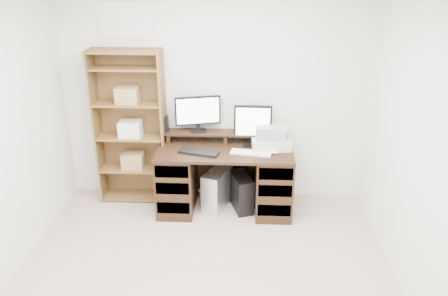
# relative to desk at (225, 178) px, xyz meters

# --- Properties ---
(room) EXTENTS (3.54, 4.04, 2.54)m
(room) POSITION_rel_desk_xyz_m (-0.14, -1.64, 0.86)
(room) COLOR #B9A291
(room) RESTS_ON ground
(desk) EXTENTS (1.50, 0.70, 0.75)m
(desk) POSITION_rel_desk_xyz_m (0.00, 0.00, 0.00)
(desk) COLOR black
(desk) RESTS_ON ground
(riser_shelf) EXTENTS (1.40, 0.22, 0.12)m
(riser_shelf) POSITION_rel_desk_xyz_m (0.00, 0.21, 0.45)
(riser_shelf) COLOR black
(riser_shelf) RESTS_ON desk
(monitor_wide) EXTENTS (0.51, 0.18, 0.41)m
(monitor_wide) POSITION_rel_desk_xyz_m (-0.32, 0.23, 0.71)
(monitor_wide) COLOR black
(monitor_wide) RESTS_ON riser_shelf
(monitor_small) EXTENTS (0.42, 0.16, 0.46)m
(monitor_small) POSITION_rel_desk_xyz_m (0.30, 0.14, 0.61)
(monitor_small) COLOR black
(monitor_small) RESTS_ON desk
(speaker) EXTENTS (0.08, 0.08, 0.18)m
(speaker) POSITION_rel_desk_xyz_m (-0.69, 0.20, 0.57)
(speaker) COLOR black
(speaker) RESTS_ON riser_shelf
(keyboard_black) EXTENTS (0.46, 0.26, 0.02)m
(keyboard_black) POSITION_rel_desk_xyz_m (-0.28, -0.14, 0.37)
(keyboard_black) COLOR black
(keyboard_black) RESTS_ON desk
(keyboard_white) EXTENTS (0.46, 0.21, 0.02)m
(keyboard_white) POSITION_rel_desk_xyz_m (0.29, -0.12, 0.37)
(keyboard_white) COLOR white
(keyboard_white) RESTS_ON desk
(mouse) EXTENTS (0.10, 0.08, 0.04)m
(mouse) POSITION_rel_desk_xyz_m (0.55, -0.11, 0.38)
(mouse) COLOR silver
(mouse) RESTS_ON desk
(printer) EXTENTS (0.44, 0.34, 0.11)m
(printer) POSITION_rel_desk_xyz_m (0.51, 0.07, 0.41)
(printer) COLOR beige
(printer) RESTS_ON desk
(basket) EXTENTS (0.35, 0.26, 0.14)m
(basket) POSITION_rel_desk_xyz_m (0.51, 0.07, 0.54)
(basket) COLOR #92979C
(basket) RESTS_ON printer
(tower_silver) EXTENTS (0.35, 0.50, 0.46)m
(tower_silver) POSITION_rel_desk_xyz_m (-0.09, 0.04, -0.16)
(tower_silver) COLOR silver
(tower_silver) RESTS_ON ground
(tower_black) EXTENTS (0.30, 0.45, 0.42)m
(tower_black) POSITION_rel_desk_xyz_m (0.19, 0.00, -0.18)
(tower_black) COLOR black
(tower_black) RESTS_ON ground
(bookshelf) EXTENTS (0.80, 0.30, 1.80)m
(bookshelf) POSITION_rel_desk_xyz_m (-1.09, 0.21, 0.53)
(bookshelf) COLOR brown
(bookshelf) RESTS_ON ground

